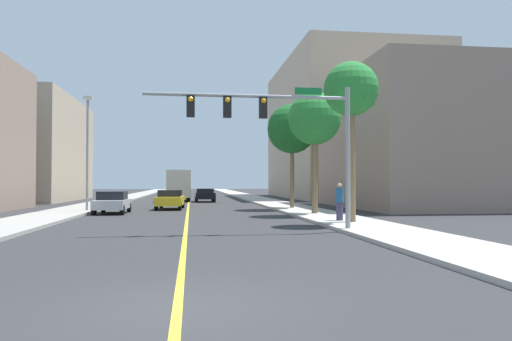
% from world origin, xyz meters
% --- Properties ---
extents(ground, '(192.00, 192.00, 0.00)m').
position_xyz_m(ground, '(0.00, 42.00, 0.00)').
color(ground, '#2D2D30').
extents(sidewalk_left, '(3.34, 168.00, 0.15)m').
position_xyz_m(sidewalk_left, '(-7.74, 42.00, 0.07)').
color(sidewalk_left, '#9E9B93').
rests_on(sidewalk_left, ground).
extents(sidewalk_right, '(3.34, 168.00, 0.15)m').
position_xyz_m(sidewalk_right, '(7.74, 42.00, 0.07)').
color(sidewalk_right, '#B2ADA3').
rests_on(sidewalk_right, ground).
extents(lane_marking_center, '(0.16, 144.00, 0.01)m').
position_xyz_m(lane_marking_center, '(0.00, 42.00, 0.00)').
color(lane_marking_center, yellow).
rests_on(lane_marking_center, ground).
extents(building_left_far, '(12.59, 18.62, 11.11)m').
position_xyz_m(building_left_far, '(-18.59, 47.43, 5.55)').
color(building_left_far, tan).
rests_on(building_left_far, ground).
extents(building_right_near, '(16.34, 16.70, 10.61)m').
position_xyz_m(building_right_near, '(20.46, 28.95, 5.30)').
color(building_right_near, gray).
rests_on(building_right_near, ground).
extents(building_right_far, '(16.82, 27.22, 17.73)m').
position_xyz_m(building_right_far, '(20.71, 54.31, 8.86)').
color(building_right_far, tan).
rests_on(building_right_far, ground).
extents(traffic_signal_mast, '(8.21, 0.36, 5.68)m').
position_xyz_m(traffic_signal_mast, '(3.67, 11.02, 4.36)').
color(traffic_signal_mast, gray).
rests_on(traffic_signal_mast, sidewalk_right).
extents(street_lamp, '(0.56, 0.28, 7.53)m').
position_xyz_m(street_lamp, '(-6.57, 25.28, 4.34)').
color(street_lamp, gray).
rests_on(street_lamp, sidewalk_left).
extents(palm_near, '(2.56, 2.56, 7.51)m').
position_xyz_m(palm_near, '(7.65, 14.05, 6.21)').
color(palm_near, brown).
rests_on(palm_near, sidewalk_right).
extents(palm_mid, '(3.18, 3.18, 7.27)m').
position_xyz_m(palm_mid, '(7.55, 20.47, 5.76)').
color(palm_mid, brown).
rests_on(palm_mid, sidewalk_right).
extents(palm_far, '(3.62, 3.62, 7.56)m').
position_xyz_m(palm_far, '(7.52, 26.91, 5.87)').
color(palm_far, brown).
rests_on(palm_far, sidewalk_right).
extents(car_black, '(2.01, 4.44, 1.35)m').
position_xyz_m(car_black, '(1.62, 41.81, 0.73)').
color(car_black, black).
rests_on(car_black, ground).
extents(car_yellow, '(2.05, 4.54, 1.42)m').
position_xyz_m(car_yellow, '(-1.30, 28.48, 0.73)').
color(car_yellow, gold).
rests_on(car_yellow, ground).
extents(car_silver, '(1.94, 4.08, 1.42)m').
position_xyz_m(car_silver, '(-4.74, 23.97, 0.74)').
color(car_silver, '#BCBCC1').
rests_on(car_silver, ground).
extents(delivery_truck, '(2.64, 8.17, 3.22)m').
position_xyz_m(delivery_truck, '(-1.11, 44.26, 1.70)').
color(delivery_truck, silver).
rests_on(delivery_truck, ground).
extents(pedestrian, '(0.38, 0.38, 1.79)m').
position_xyz_m(pedestrian, '(7.34, 14.92, 1.05)').
color(pedestrian, '#3F3859').
rests_on(pedestrian, sidewalk_right).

